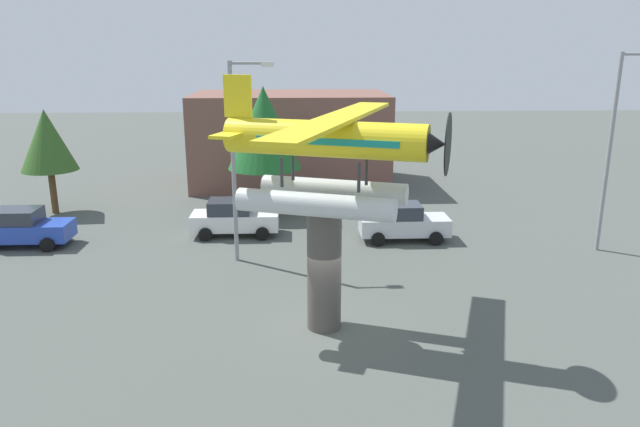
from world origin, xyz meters
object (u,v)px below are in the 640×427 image
at_px(display_pedestal, 324,269).
at_px(storefront_building, 291,139).
at_px(tree_west, 47,141).
at_px(car_near_blue, 22,228).
at_px(streetlight_secondary, 615,140).
at_px(tree_east, 264,128).
at_px(streetlight_primary, 237,149).
at_px(floatplane_monument, 329,155).
at_px(car_mid_white, 234,218).
at_px(car_far_silver, 403,222).

bearing_deg(display_pedestal, storefront_building, 92.91).
height_order(storefront_building, tree_west, storefront_building).
xyz_separation_m(car_near_blue, streetlight_secondary, (26.41, -1.73, 4.11)).
height_order(display_pedestal, tree_east, tree_east).
xyz_separation_m(display_pedestal, streetlight_secondary, (12.96, 7.20, 2.98)).
bearing_deg(display_pedestal, car_near_blue, 146.41).
distance_m(streetlight_primary, streetlight_secondary, 16.22).
bearing_deg(tree_east, storefront_building, 80.23).
height_order(storefront_building, tree_east, tree_east).
bearing_deg(streetlight_primary, storefront_building, 82.17).
xyz_separation_m(floatplane_monument, car_mid_white, (-4.00, 10.22, -4.83)).
distance_m(floatplane_monument, car_far_silver, 11.09).
height_order(car_near_blue, storefront_building, storefront_building).
bearing_deg(streetlight_primary, car_far_silver, 18.52).
bearing_deg(streetlight_secondary, storefront_building, 133.57).
height_order(display_pedestal, car_mid_white, display_pedestal).
height_order(car_near_blue, streetlight_primary, streetlight_primary).
height_order(car_mid_white, tree_east, tree_east).
relative_size(floatplane_monument, storefront_building, 0.80).
bearing_deg(floatplane_monument, display_pedestal, 180.00).
bearing_deg(streetlight_primary, display_pedestal, -63.73).
relative_size(car_near_blue, storefront_building, 0.33).
xyz_separation_m(display_pedestal, car_mid_white, (-3.88, 10.18, -1.14)).
height_order(car_mid_white, tree_west, tree_west).
xyz_separation_m(streetlight_secondary, tree_west, (-27.17, 7.49, -0.95)).
height_order(floatplane_monument, streetlight_primary, streetlight_primary).
relative_size(car_far_silver, tree_east, 0.60).
xyz_separation_m(display_pedestal, tree_east, (-2.50, 13.97, 2.73)).
bearing_deg(car_far_silver, streetlight_primary, -161.48).
distance_m(streetlight_primary, storefront_building, 15.69).
bearing_deg(car_near_blue, tree_east, 24.74).
xyz_separation_m(display_pedestal, car_near_blue, (-13.44, 8.93, -1.14)).
bearing_deg(car_near_blue, tree_west, 97.57).
height_order(display_pedestal, streetlight_primary, streetlight_primary).
height_order(display_pedestal, car_far_silver, display_pedestal).
xyz_separation_m(car_mid_white, streetlight_secondary, (16.84, -2.98, 4.11)).
bearing_deg(display_pedestal, streetlight_primary, 116.27).
relative_size(storefront_building, tree_west, 2.22).
bearing_deg(floatplane_monument, car_near_blue, 166.27).
xyz_separation_m(streetlight_primary, tree_east, (0.74, 7.41, -0.07)).
relative_size(car_mid_white, tree_west, 0.73).
bearing_deg(car_near_blue, streetlight_secondary, -3.75).
bearing_deg(car_mid_white, car_near_blue, -172.56).
height_order(car_near_blue, tree_east, tree_east).
height_order(floatplane_monument, car_near_blue, floatplane_monument).
bearing_deg(car_mid_white, tree_west, 156.39).
bearing_deg(display_pedestal, floatplane_monument, -19.75).
xyz_separation_m(car_mid_white, car_far_silver, (8.10, -1.12, 0.00)).
bearing_deg(car_near_blue, floatplane_monument, -33.48).
bearing_deg(display_pedestal, car_mid_white, 110.87).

